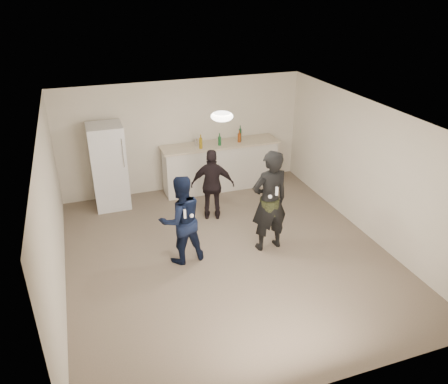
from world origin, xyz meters
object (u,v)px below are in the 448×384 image
object	(u,v)px
spectator	(213,185)
counter	(220,167)
shaker	(196,142)
man	(181,220)
woman	(270,201)
fridge	(109,167)

from	to	relation	value
spectator	counter	bearing A→B (deg)	-96.38
shaker	man	xyz separation A→B (m)	(-1.01, -2.59, -0.39)
man	woman	xyz separation A→B (m)	(1.56, -0.13, 0.15)
counter	woman	world-z (taller)	woman
counter	shaker	distance (m)	0.85
woman	spectator	bearing A→B (deg)	-71.01
shaker	man	world-z (taller)	man
counter	shaker	bearing A→B (deg)	174.60
counter	fridge	world-z (taller)	fridge
fridge	shaker	xyz separation A→B (m)	(1.94, 0.12, 0.28)
counter	woman	distance (m)	2.70
fridge	woman	distance (m)	3.59
fridge	man	bearing A→B (deg)	-69.46
counter	shaker	size ratio (longest dim) A/B	15.29
fridge	spectator	size ratio (longest dim) A/B	1.22
shaker	man	bearing A→B (deg)	-111.34
shaker	man	distance (m)	2.81
counter	man	world-z (taller)	man
fridge	counter	bearing A→B (deg)	1.62
counter	man	bearing A→B (deg)	-121.42
counter	shaker	xyz separation A→B (m)	(-0.54, 0.05, 0.65)
man	spectator	size ratio (longest dim) A/B	1.07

